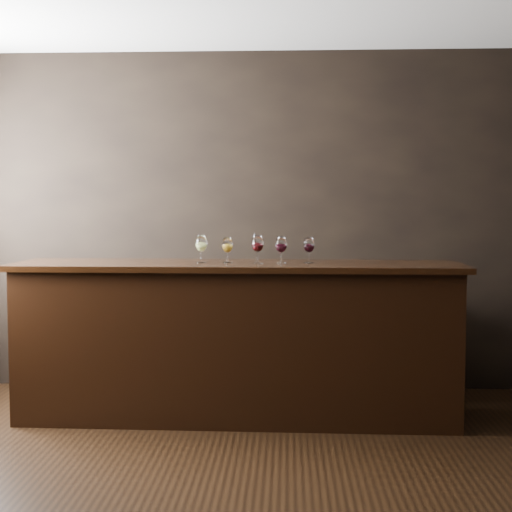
{
  "coord_description": "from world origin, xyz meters",
  "views": [
    {
      "loc": [
        0.39,
        -3.69,
        1.53
      ],
      "look_at": [
        0.17,
        1.37,
        1.17
      ],
      "focal_mm": 50.0,
      "sensor_mm": 36.0,
      "label": 1
    }
  ],
  "objects_px": {
    "glass_red_a": "(258,244)",
    "glass_red_b": "(281,245)",
    "bar_counter": "(237,343)",
    "glass_red_c": "(309,246)",
    "glass_amber": "(227,245)",
    "glass_white": "(201,244)",
    "back_bar_shelf": "(257,342)"
  },
  "relations": [
    {
      "from": "glass_red_a",
      "to": "glass_red_b",
      "type": "distance_m",
      "value": 0.17
    },
    {
      "from": "bar_counter",
      "to": "glass_red_b",
      "type": "bearing_deg",
      "value": -3.73
    },
    {
      "from": "glass_red_b",
      "to": "glass_red_c",
      "type": "relative_size",
      "value": 1.04
    },
    {
      "from": "glass_amber",
      "to": "glass_red_c",
      "type": "distance_m",
      "value": 0.58
    },
    {
      "from": "bar_counter",
      "to": "glass_red_c",
      "type": "relative_size",
      "value": 16.79
    },
    {
      "from": "glass_white",
      "to": "glass_red_b",
      "type": "bearing_deg",
      "value": -3.3
    },
    {
      "from": "bar_counter",
      "to": "glass_amber",
      "type": "distance_m",
      "value": 0.71
    },
    {
      "from": "bar_counter",
      "to": "back_bar_shelf",
      "type": "height_order",
      "value": "bar_counter"
    },
    {
      "from": "glass_red_b",
      "to": "glass_red_c",
      "type": "height_order",
      "value": "glass_red_b"
    },
    {
      "from": "bar_counter",
      "to": "glass_white",
      "type": "distance_m",
      "value": 0.76
    },
    {
      "from": "bar_counter",
      "to": "glass_red_b",
      "type": "relative_size",
      "value": 16.1
    },
    {
      "from": "glass_amber",
      "to": "bar_counter",
      "type": "bearing_deg",
      "value": -14.31
    },
    {
      "from": "glass_amber",
      "to": "glass_red_c",
      "type": "height_order",
      "value": "same"
    },
    {
      "from": "glass_white",
      "to": "glass_amber",
      "type": "height_order",
      "value": "glass_white"
    },
    {
      "from": "glass_red_a",
      "to": "bar_counter",
      "type": "bearing_deg",
      "value": 169.98
    },
    {
      "from": "glass_red_a",
      "to": "glass_red_b",
      "type": "relative_size",
      "value": 1.05
    },
    {
      "from": "glass_amber",
      "to": "glass_red_b",
      "type": "height_order",
      "value": "glass_red_b"
    },
    {
      "from": "glass_amber",
      "to": "glass_red_b",
      "type": "bearing_deg",
      "value": -6.31
    },
    {
      "from": "glass_white",
      "to": "glass_red_c",
      "type": "distance_m",
      "value": 0.77
    },
    {
      "from": "glass_white",
      "to": "glass_red_c",
      "type": "bearing_deg",
      "value": 2.11
    },
    {
      "from": "glass_red_a",
      "to": "glass_red_c",
      "type": "bearing_deg",
      "value": 9.74
    },
    {
      "from": "back_bar_shelf",
      "to": "glass_amber",
      "type": "relative_size",
      "value": 12.69
    },
    {
      "from": "glass_white",
      "to": "glass_red_a",
      "type": "xyz_separation_m",
      "value": [
        0.41,
        -0.03,
        0.0
      ]
    },
    {
      "from": "back_bar_shelf",
      "to": "glass_red_a",
      "type": "distance_m",
      "value": 1.09
    },
    {
      "from": "back_bar_shelf",
      "to": "glass_red_a",
      "type": "height_order",
      "value": "glass_red_a"
    },
    {
      "from": "back_bar_shelf",
      "to": "glass_red_c",
      "type": "bearing_deg",
      "value": -57.47
    },
    {
      "from": "bar_counter",
      "to": "glass_white",
      "type": "height_order",
      "value": "glass_white"
    },
    {
      "from": "glass_white",
      "to": "glass_red_b",
      "type": "xyz_separation_m",
      "value": [
        0.57,
        -0.03,
        -0.01
      ]
    },
    {
      "from": "glass_red_b",
      "to": "glass_amber",
      "type": "bearing_deg",
      "value": 173.69
    },
    {
      "from": "glass_white",
      "to": "glass_amber",
      "type": "xyz_separation_m",
      "value": [
        0.19,
        0.01,
        -0.01
      ]
    },
    {
      "from": "glass_amber",
      "to": "glass_red_b",
      "type": "distance_m",
      "value": 0.39
    },
    {
      "from": "glass_white",
      "to": "glass_amber",
      "type": "bearing_deg",
      "value": 2.94
    }
  ]
}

